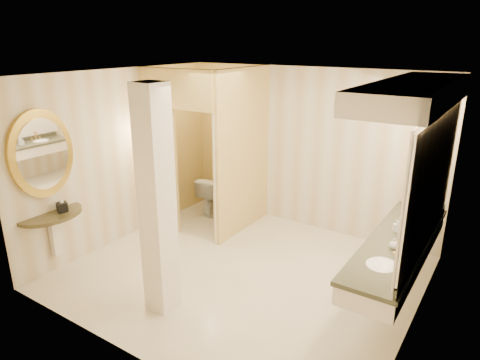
% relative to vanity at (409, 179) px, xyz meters
% --- Properties ---
extents(floor, '(4.50, 4.50, 0.00)m').
position_rel_vanity_xyz_m(floor, '(-1.98, -0.40, -1.63)').
color(floor, silver).
rests_on(floor, ground).
extents(ceiling, '(4.50, 4.50, 0.00)m').
position_rel_vanity_xyz_m(ceiling, '(-1.98, -0.40, 1.07)').
color(ceiling, silver).
rests_on(ceiling, wall_back).
extents(wall_back, '(4.50, 0.02, 2.70)m').
position_rel_vanity_xyz_m(wall_back, '(-1.98, 1.60, -0.28)').
color(wall_back, beige).
rests_on(wall_back, floor).
extents(wall_front, '(4.50, 0.02, 2.70)m').
position_rel_vanity_xyz_m(wall_front, '(-1.98, -2.40, -0.28)').
color(wall_front, beige).
rests_on(wall_front, floor).
extents(wall_left, '(0.02, 4.00, 2.70)m').
position_rel_vanity_xyz_m(wall_left, '(-4.23, -0.40, -0.28)').
color(wall_left, beige).
rests_on(wall_left, floor).
extents(wall_right, '(0.02, 4.00, 2.70)m').
position_rel_vanity_xyz_m(wall_right, '(0.27, -0.40, -0.28)').
color(wall_right, beige).
rests_on(wall_right, floor).
extents(toilet_closet, '(1.50, 1.55, 2.70)m').
position_rel_vanity_xyz_m(toilet_closet, '(-3.09, 0.57, -0.24)').
color(toilet_closet, '#ECC77B').
rests_on(toilet_closet, floor).
extents(wall_sconce, '(0.14, 0.14, 0.42)m').
position_rel_vanity_xyz_m(wall_sconce, '(-3.90, 0.03, 0.10)').
color(wall_sconce, gold).
rests_on(wall_sconce, toilet_closet).
extents(vanity, '(0.75, 2.76, 2.09)m').
position_rel_vanity_xyz_m(vanity, '(0.00, 0.00, 0.00)').
color(vanity, white).
rests_on(vanity, floor).
extents(console_shelf, '(0.90, 0.90, 1.90)m').
position_rel_vanity_xyz_m(console_shelf, '(-4.19, -1.77, -0.29)').
color(console_shelf, black).
rests_on(console_shelf, floor).
extents(pillar, '(0.31, 0.31, 2.70)m').
position_rel_vanity_xyz_m(pillar, '(-2.34, -1.59, -0.28)').
color(pillar, white).
rests_on(pillar, floor).
extents(tissue_box, '(0.16, 0.16, 0.13)m').
position_rel_vanity_xyz_m(tissue_box, '(-4.08, -1.65, -0.69)').
color(tissue_box, black).
rests_on(tissue_box, console_shelf).
extents(toilet, '(0.51, 0.75, 0.71)m').
position_rel_vanity_xyz_m(toilet, '(-3.64, 1.14, -1.28)').
color(toilet, white).
rests_on(toilet, floor).
extents(soap_bottle_a, '(0.09, 0.09, 0.15)m').
position_rel_vanity_xyz_m(soap_bottle_a, '(-0.12, 0.21, -0.68)').
color(soap_bottle_a, beige).
rests_on(soap_bottle_a, vanity).
extents(soap_bottle_b, '(0.14, 0.14, 0.13)m').
position_rel_vanity_xyz_m(soap_bottle_b, '(-0.02, -0.27, -0.69)').
color(soap_bottle_b, silver).
rests_on(soap_bottle_b, vanity).
extents(soap_bottle_c, '(0.08, 0.08, 0.21)m').
position_rel_vanity_xyz_m(soap_bottle_c, '(-0.06, 0.19, -0.65)').
color(soap_bottle_c, '#C6B28C').
rests_on(soap_bottle_c, vanity).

